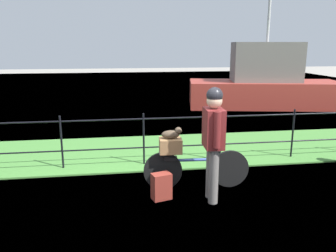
# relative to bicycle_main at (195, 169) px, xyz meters

# --- Properties ---
(ground_plane) EXTENTS (60.00, 60.00, 0.00)m
(ground_plane) POSITION_rel_bicycle_main_xyz_m (-0.73, -0.90, -0.33)
(ground_plane) COLOR gray
(grass_strip) EXTENTS (27.00, 2.40, 0.03)m
(grass_strip) POSITION_rel_bicycle_main_xyz_m (-0.73, 2.00, -0.31)
(grass_strip) COLOR #478438
(grass_strip) RESTS_ON ground
(harbor_water) EXTENTS (30.00, 30.00, 0.00)m
(harbor_water) POSITION_rel_bicycle_main_xyz_m (-0.73, 9.13, -0.32)
(harbor_water) COLOR slate
(harbor_water) RESTS_ON ground
(iron_fence) EXTENTS (18.04, 0.04, 1.01)m
(iron_fence) POSITION_rel_bicycle_main_xyz_m (-0.73, 1.17, 0.26)
(iron_fence) COLOR black
(iron_fence) RESTS_ON ground
(bicycle_main) EXTENTS (1.69, 0.19, 0.61)m
(bicycle_main) POSITION_rel_bicycle_main_xyz_m (0.00, 0.00, 0.00)
(bicycle_main) COLOR black
(bicycle_main) RESTS_ON ground
(wooden_crate) EXTENTS (0.36, 0.31, 0.22)m
(wooden_crate) POSITION_rel_bicycle_main_xyz_m (-0.40, 0.02, 0.40)
(wooden_crate) COLOR olive
(wooden_crate) RESTS_ON bicycle_main
(terrier_dog) EXTENTS (0.32, 0.16, 0.18)m
(terrier_dog) POSITION_rel_bicycle_main_xyz_m (-0.37, 0.02, 0.59)
(terrier_dog) COLOR #4C3D2D
(terrier_dog) RESTS_ON wooden_crate
(cyclist_person) EXTENTS (0.28, 0.54, 1.68)m
(cyclist_person) POSITION_rel_bicycle_main_xyz_m (0.15, -0.46, 0.68)
(cyclist_person) COLOR slate
(cyclist_person) RESTS_ON ground
(backpack_on_paving) EXTENTS (0.32, 0.25, 0.40)m
(backpack_on_paving) POSITION_rel_bicycle_main_xyz_m (-0.59, -0.32, -0.13)
(backpack_on_paving) COLOR maroon
(backpack_on_paving) RESTS_ON ground
(moored_boat_near) EXTENTS (5.73, 2.93, 3.95)m
(moored_boat_near) POSITION_rel_bicycle_main_xyz_m (4.18, 6.89, 0.52)
(moored_boat_near) COLOR #9E3328
(moored_boat_near) RESTS_ON ground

